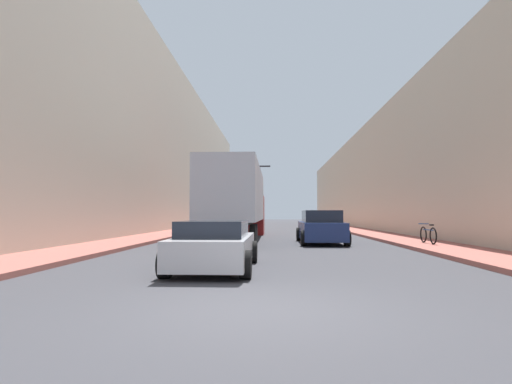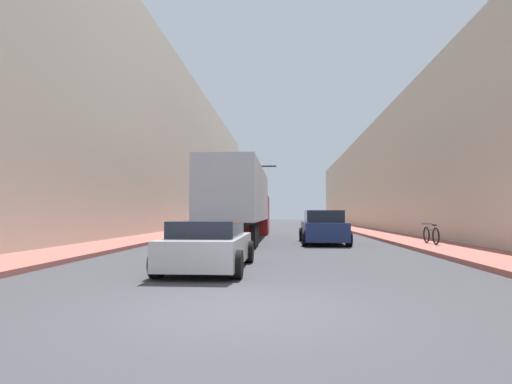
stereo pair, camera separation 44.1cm
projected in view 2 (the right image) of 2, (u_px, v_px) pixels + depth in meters
ground_plane at (242, 310)px, 5.94m from camera, size 200.00×200.00×0.00m
sidewalk_right at (357, 229)px, 35.31m from camera, size 2.72×80.00×0.15m
sidewalk_left at (201, 229)px, 36.33m from camera, size 2.72×80.00×0.15m
building_right at (406, 176)px, 35.25m from camera, size 6.00×80.00×9.50m
building_left at (155, 149)px, 37.05m from camera, size 6.00×80.00×14.85m
semi_truck at (242, 201)px, 22.30m from camera, size 2.51×14.39×3.81m
sedan_car at (209, 245)px, 10.37m from camera, size 2.05×4.27×1.26m
suv_car at (323, 228)px, 19.39m from camera, size 2.17×4.79×1.60m
traffic_signal_gantry at (231, 184)px, 36.20m from camera, size 5.46×0.35×6.04m
parked_bicycle at (431, 235)px, 17.17m from camera, size 0.44×1.82×0.86m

